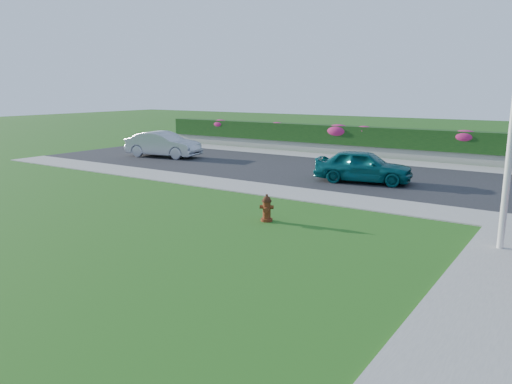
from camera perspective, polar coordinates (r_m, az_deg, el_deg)
The scene contains 14 objects.
ground at distance 11.52m, azimuth -14.97°, elevation -8.40°, with size 120.00×120.00×0.00m, color black.
street_far at distance 25.16m, azimuth 1.56°, elevation 2.94°, with size 26.00×8.00×0.04m, color black.
sidewalk_far at distance 21.79m, azimuth -7.72°, elevation 1.45°, with size 24.00×2.00×0.04m, color gray.
sidewalk_beyond at distance 27.90m, azimuth 14.11°, elevation 3.46°, with size 34.00×2.00×0.04m, color gray.
retaining_wall at distance 29.27m, azimuth 15.14°, elevation 4.34°, with size 34.00×0.40×0.60m, color gray.
hedge at distance 29.27m, azimuth 15.29°, elevation 6.01°, with size 32.00×0.90×1.10m, color black.
fire_hydrant at distance 14.82m, azimuth 1.22°, elevation -1.90°, with size 0.42×0.40×0.82m.
sedan_teal at distance 21.20m, azimuth 12.15°, elevation 2.92°, with size 1.60×3.98×1.36m, color #0B5457.
sedan_silver at distance 28.94m, azimuth -10.53°, elevation 5.38°, with size 1.51×4.34×1.43m, color #A5A6AC.
flower_clump_a at distance 34.94m, azimuth -4.07°, elevation 7.76°, with size 1.27×0.81×0.63m, color #C22169.
flower_clump_b at distance 32.33m, azimuth 2.43°, elevation 7.54°, with size 1.02×0.66×0.51m, color #C22169.
flower_clump_c at distance 30.34m, azimuth 9.39°, elevation 6.91°, with size 1.56×1.00×0.78m, color #C22169.
flower_clump_d at distance 29.71m, azimuth 12.25°, elevation 6.88°, with size 1.10×0.71×0.55m, color #C22169.
flower_clump_e at distance 28.16m, azimuth 22.80°, elevation 5.86°, with size 1.38×0.89×0.69m, color #C22169.
Camera 1 is at (8.24, -7.03, 3.90)m, focal length 35.00 mm.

